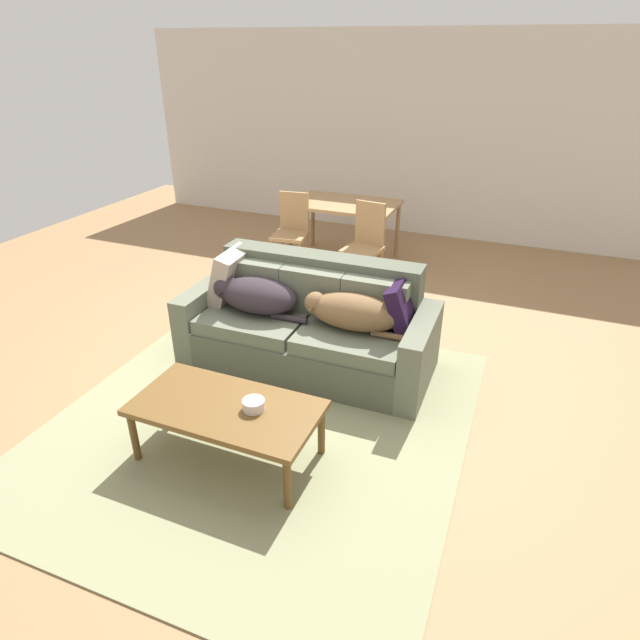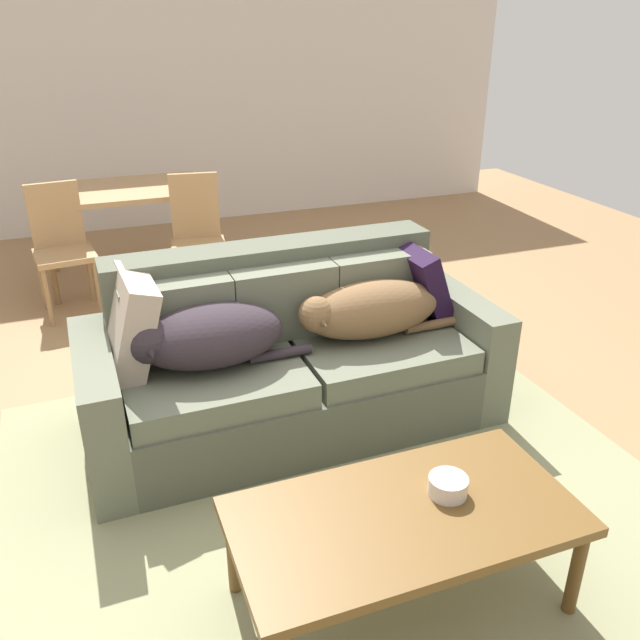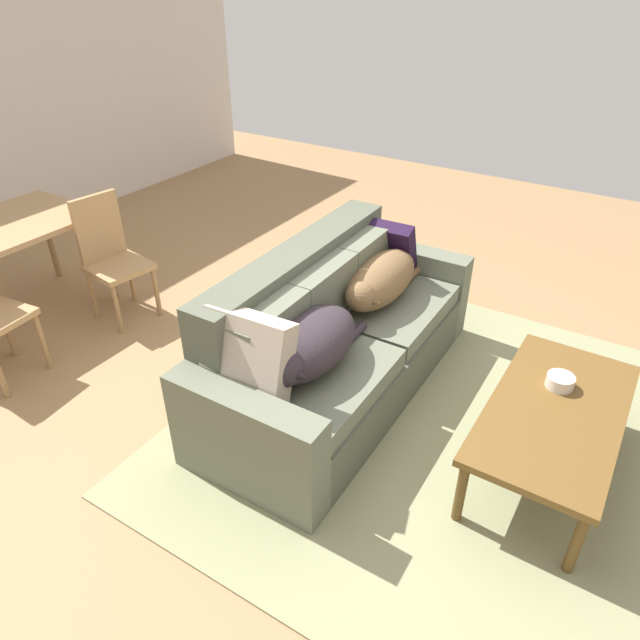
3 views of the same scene
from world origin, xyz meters
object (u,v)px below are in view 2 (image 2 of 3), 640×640
at_px(throw_pillow_by_left_arm, 129,324).
at_px(throw_pillow_by_right_arm, 420,283).
at_px(couch, 290,360).
at_px(dog_on_left_cushion, 205,336).
at_px(bowl_on_coffee_table, 448,486).
at_px(dining_chair_near_right, 197,233).
at_px(dining_table, 122,197).
at_px(coffee_table, 404,522).
at_px(dining_chair_near_left, 62,243).
at_px(dog_on_right_cushion, 368,310).

height_order(throw_pillow_by_left_arm, throw_pillow_by_right_arm, throw_pillow_by_left_arm).
relative_size(couch, dog_on_left_cushion, 2.41).
distance_m(throw_pillow_by_right_arm, bowl_on_coffee_table, 1.50).
distance_m(throw_pillow_by_right_arm, dining_chair_near_right, 2.02).
xyz_separation_m(bowl_on_coffee_table, dining_chair_near_right, (-0.29, 3.17, 0.04)).
xyz_separation_m(throw_pillow_by_left_arm, bowl_on_coffee_table, (0.96, -1.34, -0.22)).
height_order(dining_table, dining_chair_near_right, dining_chair_near_right).
bearing_deg(throw_pillow_by_left_arm, coffee_table, -60.66).
distance_m(bowl_on_coffee_table, dining_chair_near_left, 3.48).
bearing_deg(dog_on_left_cushion, coffee_table, -71.01).
relative_size(couch, coffee_table, 1.74).
distance_m(couch, dining_chair_near_left, 2.23).
bearing_deg(bowl_on_coffee_table, dining_table, 101.45).
height_order(couch, throw_pillow_by_left_arm, throw_pillow_by_left_arm).
distance_m(dog_on_left_cushion, throw_pillow_by_left_arm, 0.36).
height_order(coffee_table, dining_chair_near_right, dining_chair_near_right).
distance_m(dog_on_left_cushion, throw_pillow_by_right_arm, 1.25).
height_order(dining_chair_near_left, dining_chair_near_right, dining_chair_near_right).
height_order(coffee_table, dining_chair_near_left, dining_chair_near_left).
height_order(dog_on_right_cushion, dining_table, dog_on_right_cushion).
height_order(couch, dog_on_right_cushion, couch).
relative_size(couch, throw_pillow_by_left_arm, 4.56).
distance_m(dog_on_right_cushion, dining_chair_near_right, 2.03).
bearing_deg(dog_on_right_cushion, dining_table, 110.26).
distance_m(dog_on_left_cushion, bowl_on_coffee_table, 1.36).
height_order(dog_on_right_cushion, bowl_on_coffee_table, dog_on_right_cushion).
relative_size(couch, dining_chair_near_right, 2.28).
xyz_separation_m(dog_on_left_cushion, throw_pillow_by_left_arm, (-0.33, 0.15, 0.06)).
relative_size(throw_pillow_by_left_arm, bowl_on_coffee_table, 3.24).
bearing_deg(dog_on_left_cushion, dining_chair_near_left, 105.88).
relative_size(bowl_on_coffee_table, dining_table, 0.11).
bearing_deg(bowl_on_coffee_table, dining_chair_near_right, 95.25).
relative_size(dog_on_right_cushion, coffee_table, 0.75).
bearing_deg(throw_pillow_by_right_arm, dog_on_left_cushion, -172.22).
height_order(throw_pillow_by_right_arm, dining_table, throw_pillow_by_right_arm).
distance_m(couch, dog_on_right_cushion, 0.49).
bearing_deg(dog_on_left_cushion, bowl_on_coffee_table, -62.91).
bearing_deg(bowl_on_coffee_table, couch, 97.67).
bearing_deg(throw_pillow_by_left_arm, dining_chair_near_left, 98.69).
xyz_separation_m(coffee_table, dining_table, (-0.57, 3.80, 0.30)).
relative_size(couch, dog_on_right_cushion, 2.33).
bearing_deg(dining_chair_near_right, dog_on_right_cushion, -66.97).
height_order(dining_table, dining_chair_near_left, dining_chair_near_left).
relative_size(couch, bowl_on_coffee_table, 14.79).
xyz_separation_m(throw_pillow_by_left_arm, coffee_table, (0.77, -1.37, -0.29)).
height_order(dog_on_left_cushion, dog_on_right_cushion, dog_on_left_cushion).
bearing_deg(couch, dining_table, 102.51).
relative_size(bowl_on_coffee_table, dining_chair_near_right, 0.15).
bearing_deg(dog_on_right_cushion, bowl_on_coffee_table, -101.57).
relative_size(throw_pillow_by_left_arm, dining_chair_near_right, 0.50).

